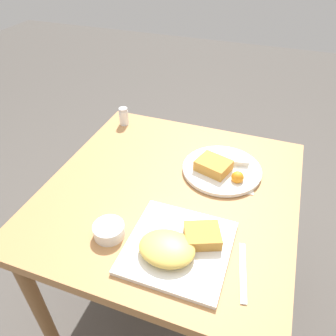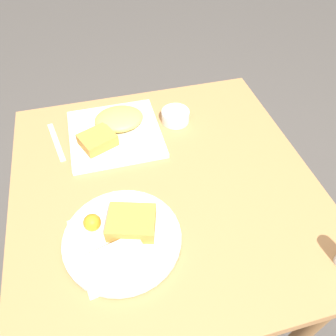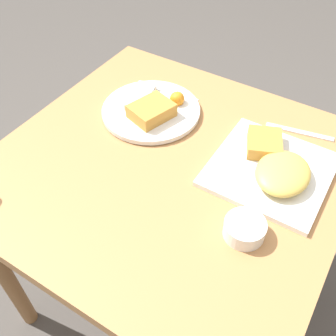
{
  "view_description": "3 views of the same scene",
  "coord_description": "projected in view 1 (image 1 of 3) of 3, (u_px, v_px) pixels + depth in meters",
  "views": [
    {
      "loc": [
        0.28,
        -0.8,
        1.48
      ],
      "look_at": [
        -0.02,
        0.04,
        0.78
      ],
      "focal_mm": 35.0,
      "sensor_mm": 36.0,
      "label": 1
    },
    {
      "loc": [
        0.14,
        0.58,
        1.43
      ],
      "look_at": [
        -0.01,
        -0.01,
        0.76
      ],
      "focal_mm": 35.0,
      "sensor_mm": 36.0,
      "label": 2
    },
    {
      "loc": [
        -0.61,
        -0.37,
        1.45
      ],
      "look_at": [
        -0.04,
        -0.02,
        0.74
      ],
      "focal_mm": 42.0,
      "sensor_mm": 36.0,
      "label": 3
    }
  ],
  "objects": [
    {
      "name": "dining_table",
      "position": [
        170.0,
        207.0,
        1.19
      ],
      "size": [
        0.85,
        0.88,
        0.72
      ],
      "color": "#B27A47",
      "rests_on": "ground_plane"
    },
    {
      "name": "sauce_ramekin",
      "position": [
        109.0,
        230.0,
        0.96
      ],
      "size": [
        0.09,
        0.09,
        0.04
      ],
      "color": "white",
      "rests_on": "dining_table"
    },
    {
      "name": "menu_card",
      "position": [
        230.0,
        172.0,
        1.21
      ],
      "size": [
        0.2,
        0.25,
        0.0
      ],
      "rotation": [
        0.0,
        0.0,
        0.18
      ],
      "color": "beige",
      "rests_on": "dining_table"
    },
    {
      "name": "plate_square_near",
      "position": [
        177.0,
        246.0,
        0.92
      ],
      "size": [
        0.29,
        0.29,
        0.06
      ],
      "color": "white",
      "rests_on": "dining_table"
    },
    {
      "name": "butter_knife",
      "position": [
        243.0,
        272.0,
        0.87
      ],
      "size": [
        0.05,
        0.19,
        0.0
      ],
      "rotation": [
        0.0,
        0.0,
        1.76
      ],
      "color": "silver",
      "rests_on": "dining_table"
    },
    {
      "name": "salt_shaker",
      "position": [
        124.0,
        117.0,
        1.46
      ],
      "size": [
        0.04,
        0.04,
        0.08
      ],
      "color": "white",
      "rests_on": "dining_table"
    },
    {
      "name": "ground_plane",
      "position": [
        170.0,
        299.0,
        1.58
      ],
      "size": [
        8.0,
        8.0,
        0.0
      ],
      "primitive_type": "plane",
      "color": "#4C4742"
    },
    {
      "name": "plate_oval_far",
      "position": [
        221.0,
        168.0,
        1.2
      ],
      "size": [
        0.29,
        0.29,
        0.05
      ],
      "color": "white",
      "rests_on": "menu_card"
    }
  ]
}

